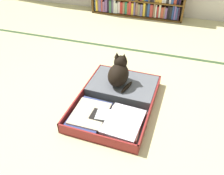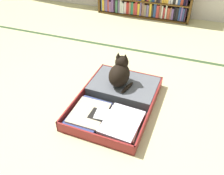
# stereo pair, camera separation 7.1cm
# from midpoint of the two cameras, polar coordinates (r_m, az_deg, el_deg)

# --- Properties ---
(ground_plane) EXTENTS (10.00, 10.00, 0.00)m
(ground_plane) POSITION_cam_midpoint_polar(r_m,az_deg,el_deg) (2.04, -2.34, -6.04)
(ground_plane) COLOR #C6BF8A
(tatami_border) EXTENTS (4.80, 0.05, 0.00)m
(tatami_border) POSITION_cam_midpoint_polar(r_m,az_deg,el_deg) (2.92, 5.19, 8.85)
(tatami_border) COLOR #314929
(tatami_border) RESTS_ON ground_plane
(open_suitcase) EXTENTS (0.65, 0.90, 0.10)m
(open_suitcase) POSITION_cam_midpoint_polar(r_m,az_deg,el_deg) (2.10, 0.21, -2.81)
(open_suitcase) COLOR maroon
(open_suitcase) RESTS_ON ground_plane
(black_cat) EXTENTS (0.23, 0.27, 0.30)m
(black_cat) POSITION_cam_midpoint_polar(r_m,az_deg,el_deg) (2.13, 0.75, 3.52)
(black_cat) COLOR black
(black_cat) RESTS_ON open_suitcase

